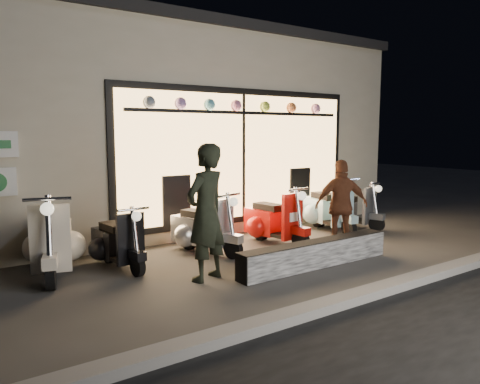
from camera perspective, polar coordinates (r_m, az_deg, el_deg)
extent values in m
plane|color=#383533|center=(7.53, 3.97, -8.32)|extent=(40.00, 40.00, 0.00)
cube|color=slate|center=(6.16, 16.01, -11.60)|extent=(40.00, 0.25, 0.12)
cube|color=beige|center=(11.57, -11.84, 7.04)|extent=(10.00, 6.00, 4.00)
cube|color=black|center=(11.75, -12.12, 17.33)|extent=(10.20, 6.20, 0.20)
cube|color=black|center=(9.32, 0.21, 4.39)|extent=(5.45, 0.06, 2.65)
cube|color=#FFBF6B|center=(9.29, 0.35, 4.38)|extent=(5.20, 0.04, 2.40)
cube|color=black|center=(9.25, 0.50, 9.64)|extent=(4.90, 0.06, 0.06)
cube|color=black|center=(7.21, 9.20, -7.46)|extent=(2.77, 0.28, 0.40)
cylinder|color=black|center=(7.57, -0.84, -6.91)|extent=(0.19, 0.35, 0.33)
cylinder|color=black|center=(8.20, -6.19, -5.83)|extent=(0.21, 0.35, 0.33)
cube|color=#B4B3B8|center=(7.61, -2.05, -3.88)|extent=(0.45, 0.20, 0.80)
cube|color=#B4B3B8|center=(8.09, -5.72, -4.51)|extent=(0.59, 0.78, 0.45)
cube|color=black|center=(7.97, -5.23, -2.67)|extent=(0.42, 0.61, 0.12)
sphere|color=#FFF2CC|center=(7.41, -0.79, -1.18)|extent=(0.18, 0.18, 0.15)
cylinder|color=black|center=(8.17, 7.42, -5.88)|extent=(0.13, 0.35, 0.34)
cylinder|color=black|center=(8.85, 2.56, -4.80)|extent=(0.15, 0.35, 0.34)
cube|color=#B7120B|center=(8.23, 6.37, -2.99)|extent=(0.46, 0.12, 0.82)
cube|color=#B7120B|center=(8.73, 3.02, -3.56)|extent=(0.49, 0.74, 0.46)
cube|color=black|center=(8.61, 3.49, -1.82)|extent=(0.34, 0.59, 0.12)
sphere|color=#FFF2CC|center=(8.02, 7.56, -0.46)|extent=(0.16, 0.16, 0.15)
cylinder|color=black|center=(6.83, -12.37, -8.78)|extent=(0.12, 0.32, 0.31)
cylinder|color=black|center=(7.61, -15.63, -7.19)|extent=(0.14, 0.32, 0.31)
cube|color=black|center=(6.90, -13.21, -5.58)|extent=(0.42, 0.10, 0.75)
cube|color=black|center=(7.49, -15.38, -5.92)|extent=(0.44, 0.67, 0.42)
cube|color=black|center=(7.36, -15.15, -4.12)|extent=(0.30, 0.53, 0.11)
sphere|color=#FFF2CC|center=(6.66, -12.50, -2.92)|extent=(0.15, 0.15, 0.14)
cylinder|color=black|center=(6.58, -22.07, -9.45)|extent=(0.22, 0.40, 0.38)
cylinder|color=black|center=(7.66, -21.55, -7.08)|extent=(0.24, 0.40, 0.38)
cube|color=beige|center=(6.70, -22.13, -5.29)|extent=(0.52, 0.22, 0.92)
cube|color=beige|center=(7.49, -21.68, -5.54)|extent=(0.68, 0.89, 0.52)
cube|color=black|center=(7.32, -21.85, -3.33)|extent=(0.48, 0.69, 0.13)
sphere|color=#FFF2CC|center=(6.38, -22.46, -1.92)|extent=(0.21, 0.21, 0.17)
cylinder|color=black|center=(9.33, 13.16, -4.28)|extent=(0.17, 0.37, 0.36)
cylinder|color=black|center=(10.18, 9.53, -3.24)|extent=(0.19, 0.38, 0.36)
cube|color=#93C2D0|center=(9.44, 12.41, -1.59)|extent=(0.49, 0.16, 0.87)
cube|color=#93C2D0|center=(10.05, 9.89, -2.09)|extent=(0.57, 0.81, 0.49)
cube|color=black|center=(9.92, 10.27, -0.49)|extent=(0.40, 0.64, 0.13)
sphere|color=#FFF2CC|center=(9.20, 13.35, 0.74)|extent=(0.19, 0.19, 0.16)
cylinder|color=black|center=(9.98, 16.33, -3.76)|extent=(0.18, 0.33, 0.32)
cylinder|color=black|center=(10.35, 11.50, -3.22)|extent=(0.20, 0.34, 0.32)
cube|color=#55585C|center=(9.99, 15.35, -1.60)|extent=(0.43, 0.19, 0.77)
cube|color=#55585C|center=(10.27, 12.00, -2.20)|extent=(0.57, 0.74, 0.43)
cube|color=black|center=(10.19, 12.51, -0.80)|extent=(0.40, 0.58, 0.11)
sphere|color=#FFF2CC|center=(9.86, 16.53, 0.39)|extent=(0.18, 0.18, 0.14)
imported|color=black|center=(6.38, -4.17, -2.52)|extent=(0.80, 0.65, 1.88)
imported|color=brown|center=(8.20, 12.26, -1.58)|extent=(0.99, 0.78, 1.56)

